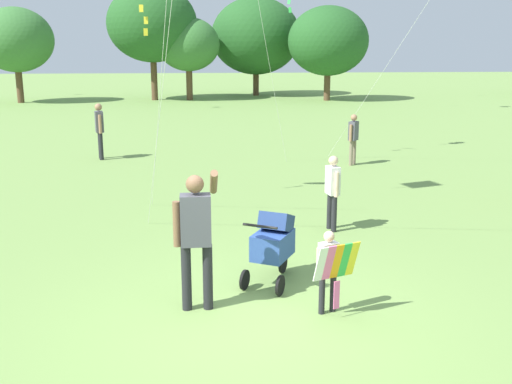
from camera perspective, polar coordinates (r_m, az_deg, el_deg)
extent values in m
plane|color=#75994C|center=(7.62, -0.37, -11.94)|extent=(120.00, 120.00, 0.00)
cylinder|color=brown|center=(36.55, -21.11, 9.12)|extent=(0.36, 0.36, 1.76)
ellipsoid|color=#387033|center=(36.47, -21.46, 13.04)|extent=(4.07, 3.66, 3.46)
cylinder|color=brown|center=(36.24, -9.44, 10.21)|extent=(0.36, 0.36, 2.25)
ellipsoid|color=#235623|center=(36.19, -9.65, 15.19)|extent=(5.06, 4.56, 4.30)
cylinder|color=brown|center=(35.99, -6.21, 9.87)|extent=(0.36, 0.36, 1.72)
ellipsoid|color=#387033|center=(35.91, -6.31, 13.49)|extent=(3.54, 3.19, 3.01)
cylinder|color=brown|center=(38.83, 0.00, 10.01)|extent=(0.36, 0.36, 1.42)
ellipsoid|color=#235623|center=(38.74, 0.00, 14.30)|extent=(5.47, 4.92, 4.65)
cylinder|color=brown|center=(35.77, 6.62, 9.66)|extent=(0.36, 0.36, 1.51)
ellipsoid|color=#235623|center=(35.68, 6.74, 13.78)|extent=(4.55, 4.09, 3.86)
cylinder|color=#232328|center=(7.84, 7.17, -9.17)|extent=(0.08, 0.08, 0.53)
cylinder|color=#232328|center=(7.76, 6.14, -9.40)|extent=(0.08, 0.08, 0.53)
cube|color=silver|center=(7.63, 6.76, -6.11)|extent=(0.27, 0.22, 0.39)
cylinder|color=beige|center=(7.71, 7.65, -6.13)|extent=(0.06, 0.06, 0.35)
cylinder|color=beige|center=(7.57, 5.83, -6.48)|extent=(0.06, 0.06, 0.35)
sphere|color=beige|center=(7.54, 6.82, -4.12)|extent=(0.14, 0.14, 0.14)
cube|color=yellow|center=(7.61, 8.94, -6.14)|extent=(0.17, 0.20, 0.47)
cube|color=green|center=(7.54, 8.23, -6.28)|extent=(0.17, 0.20, 0.47)
cube|color=#F4A319|center=(7.48, 7.51, -6.42)|extent=(0.17, 0.20, 0.47)
cube|color=pink|center=(7.43, 6.78, -6.56)|extent=(0.17, 0.20, 0.47)
cube|color=white|center=(7.37, 6.04, -6.71)|extent=(0.17, 0.20, 0.47)
cube|color=pink|center=(7.63, 7.50, -9.46)|extent=(0.08, 0.04, 0.36)
cylinder|color=#232328|center=(7.82, -6.49, -7.91)|extent=(0.12, 0.12, 0.86)
cylinder|color=#232328|center=(7.82, -4.50, -7.87)|extent=(0.12, 0.12, 0.86)
cube|color=#4C4C56|center=(7.57, -5.63, -2.61)|extent=(0.38, 0.24, 0.64)
cylinder|color=brown|center=(7.59, -7.39, -2.98)|extent=(0.09, 0.09, 0.57)
cylinder|color=brown|center=(7.60, -3.95, 0.93)|extent=(0.11, 0.52, 0.40)
sphere|color=brown|center=(7.45, -5.71, 0.74)|extent=(0.22, 0.22, 0.22)
cylinder|color=black|center=(9.07, 2.52, -6.65)|extent=(0.16, 0.27, 0.28)
cylinder|color=black|center=(8.47, -1.06, -8.16)|extent=(0.16, 0.27, 0.28)
cylinder|color=black|center=(8.29, 2.26, -8.68)|extent=(0.16, 0.27, 0.28)
cube|color=#2D4C93|center=(8.56, 1.56, -4.93)|extent=(0.68, 0.77, 0.36)
cube|color=navy|center=(8.58, 1.89, -2.78)|extent=(0.56, 0.56, 0.35)
cylinder|color=black|center=(8.03, 0.38, -3.20)|extent=(0.45, 0.25, 0.04)
cylinder|color=silver|center=(9.28, -8.09, 14.93)|extent=(1.25, 3.72, 7.02)
cube|color=yellow|center=(12.48, -10.63, 16.43)|extent=(0.08, 0.04, 0.14)
cube|color=yellow|center=(12.51, -10.20, 15.44)|extent=(0.08, 0.03, 0.14)
cube|color=yellow|center=(12.49, -10.22, 14.43)|extent=(0.08, 0.02, 0.14)
cylinder|color=silver|center=(11.36, -9.01, 7.90)|extent=(0.65, 2.38, 4.34)
cylinder|color=silver|center=(16.57, 12.09, 11.44)|extent=(2.30, 3.45, 5.41)
cube|color=green|center=(17.06, 3.09, 17.28)|extent=(0.09, 0.07, 0.14)
cube|color=green|center=(17.06, 3.18, 16.54)|extent=(0.09, 0.08, 0.14)
cylinder|color=silver|center=(16.43, 1.48, 10.50)|extent=(0.99, 1.25, 4.71)
cylinder|color=#232328|center=(18.34, -14.28, 4.26)|extent=(0.11, 0.11, 0.79)
cylinder|color=#232328|center=(18.10, -14.21, 4.14)|extent=(0.11, 0.11, 0.79)
cube|color=#4C4C56|center=(18.12, -14.37, 6.35)|extent=(0.30, 0.39, 0.59)
cylinder|color=#A37556|center=(18.34, -14.43, 6.30)|extent=(0.09, 0.09, 0.52)
cylinder|color=#A37556|center=(17.91, -14.30, 6.14)|extent=(0.09, 0.09, 0.52)
sphere|color=#A37556|center=(18.07, -14.45, 7.66)|extent=(0.20, 0.20, 0.20)
cylinder|color=#232328|center=(10.98, 7.27, -2.01)|extent=(0.10, 0.10, 0.67)
cylinder|color=#232328|center=(11.16, 6.86, -1.73)|extent=(0.10, 0.10, 0.67)
cube|color=silver|center=(10.93, 7.15, 1.08)|extent=(0.23, 0.32, 0.50)
cylinder|color=beige|center=(10.77, 7.52, 0.69)|extent=(0.07, 0.07, 0.45)
cylinder|color=beige|center=(11.10, 6.79, 1.11)|extent=(0.07, 0.07, 0.45)
sphere|color=beige|center=(10.85, 7.21, 2.91)|extent=(0.17, 0.17, 0.17)
cylinder|color=#7F705B|center=(17.15, 9.11, 3.70)|extent=(0.10, 0.10, 0.68)
cylinder|color=#7F705B|center=(16.96, 8.83, 3.59)|extent=(0.10, 0.10, 0.68)
cube|color=#4C4C56|center=(16.96, 9.05, 5.63)|extent=(0.33, 0.35, 0.51)
cylinder|color=#A37556|center=(17.14, 9.29, 5.59)|extent=(0.07, 0.07, 0.46)
cylinder|color=#A37556|center=(16.80, 8.80, 5.44)|extent=(0.07, 0.07, 0.46)
sphere|color=#A37556|center=(16.91, 9.10, 6.85)|extent=(0.18, 0.18, 0.18)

